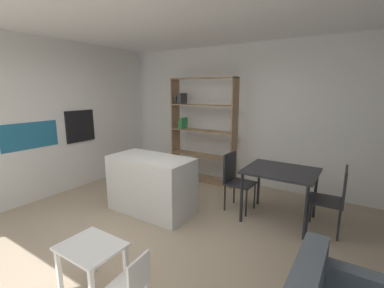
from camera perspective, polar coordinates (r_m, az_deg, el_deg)
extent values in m
plane|color=tan|center=(3.89, -9.36, -18.49)|extent=(8.59, 8.59, 0.00)
cube|color=white|center=(3.49, -11.10, 26.75)|extent=(6.26, 5.41, 0.06)
cube|color=white|center=(5.64, 8.84, 6.19)|extent=(6.26, 0.06, 2.83)
cube|color=silver|center=(5.63, -31.01, 4.66)|extent=(0.66, 4.87, 2.83)
cube|color=#1E6084|center=(5.25, -31.57, 1.54)|extent=(0.01, 0.93, 0.45)
cube|color=black|center=(5.69, -23.02, 3.58)|extent=(0.04, 0.60, 0.62)
cylinder|color=#B7BABC|center=(5.69, -23.43, 6.19)|extent=(0.02, 0.48, 0.02)
cube|color=silver|center=(4.33, -8.76, -8.62)|extent=(1.35, 0.68, 0.90)
cube|color=#997551|center=(5.98, -3.56, 3.47)|extent=(0.02, 0.30, 2.18)
cube|color=#997551|center=(5.26, 9.13, 2.21)|extent=(0.02, 0.30, 2.18)
cube|color=#997551|center=(5.52, 2.48, 14.03)|extent=(1.46, 0.30, 0.02)
cube|color=#997551|center=(5.85, 2.29, -7.62)|extent=(1.46, 0.30, 0.02)
cube|color=#997551|center=(5.69, 2.33, -2.43)|extent=(1.42, 0.30, 0.02)
cube|color=#997551|center=(5.58, 2.38, 2.90)|extent=(1.42, 0.30, 0.02)
cube|color=#997551|center=(5.53, 2.43, 8.37)|extent=(1.42, 0.30, 0.02)
cube|color=orange|center=(6.08, -1.89, -5.73)|extent=(0.04, 0.24, 0.20)
cube|color=#38383D|center=(6.04, -1.50, -5.66)|extent=(0.04, 0.24, 0.24)
cube|color=#338E4C|center=(5.86, -2.14, 4.26)|extent=(0.04, 0.24, 0.17)
cube|color=#338E4C|center=(5.83, -1.74, 4.53)|extent=(0.04, 0.24, 0.23)
cube|color=#38383D|center=(5.87, -2.93, 9.44)|extent=(0.04, 0.24, 0.16)
cube|color=#38383D|center=(5.83, -2.43, 9.39)|extent=(0.03, 0.24, 0.15)
cube|color=#38383D|center=(5.80, -2.00, 9.79)|extent=(0.06, 0.24, 0.23)
cube|color=white|center=(2.84, -21.02, -19.97)|extent=(0.58, 0.47, 0.03)
cube|color=white|center=(3.08, -26.82, -23.38)|extent=(0.04, 0.04, 0.47)
cube|color=white|center=(3.24, -20.53, -20.87)|extent=(0.04, 0.04, 0.47)
cube|color=white|center=(2.91, -14.04, -24.56)|extent=(0.04, 0.04, 0.47)
cube|color=white|center=(2.64, -13.69, -27.35)|extent=(0.31, 0.31, 0.02)
cube|color=white|center=(2.48, -11.40, -25.72)|extent=(0.05, 0.28, 0.28)
cube|color=white|center=(2.86, -13.80, -27.75)|extent=(0.03, 0.03, 0.29)
cube|color=#232328|center=(4.11, 18.64, -5.52)|extent=(1.01, 0.87, 0.03)
cylinder|color=#232328|center=(4.03, 10.66, -11.35)|extent=(0.04, 0.04, 0.76)
cylinder|color=#232328|center=(3.82, 23.38, -13.50)|extent=(0.04, 0.04, 0.76)
cylinder|color=#232328|center=(4.69, 14.21, -8.19)|extent=(0.04, 0.04, 0.76)
cylinder|color=#232328|center=(4.51, 25.07, -9.78)|extent=(0.04, 0.04, 0.76)
cube|color=#232328|center=(4.12, 26.90, -10.84)|extent=(0.46, 0.45, 0.03)
cube|color=#232328|center=(4.03, 30.14, -7.84)|extent=(0.05, 0.43, 0.48)
cylinder|color=#232328|center=(4.39, 24.29, -12.52)|extent=(0.03, 0.03, 0.44)
cylinder|color=#232328|center=(4.05, 23.65, -14.52)|extent=(0.03, 0.03, 0.44)
cylinder|color=#232328|center=(4.37, 29.32, -13.08)|extent=(0.03, 0.03, 0.44)
cylinder|color=#232328|center=(4.04, 29.14, -15.14)|extent=(0.03, 0.03, 0.44)
cube|color=#232328|center=(4.39, 10.40, -8.34)|extent=(0.44, 0.42, 0.03)
cube|color=#232328|center=(4.39, 8.13, -4.85)|extent=(0.04, 0.41, 0.47)
cylinder|color=#232328|center=(4.26, 11.63, -12.40)|extent=(0.03, 0.03, 0.44)
cylinder|color=#232328|center=(4.56, 13.37, -10.84)|extent=(0.03, 0.03, 0.44)
cylinder|color=#232328|center=(4.41, 7.10, -11.43)|extent=(0.03, 0.03, 0.44)
cylinder|color=#232328|center=(4.69, 9.08, -10.00)|extent=(0.03, 0.03, 0.44)
cube|color=slate|center=(2.65, 34.32, -24.17)|extent=(0.71, 0.14, 0.20)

